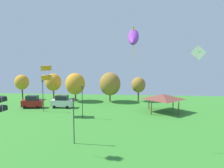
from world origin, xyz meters
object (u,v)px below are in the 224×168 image
parked_car_leftmost (32,102)px  light_post_1 (74,118)px  kite_flying_3 (1,104)px  park_pavilion (163,97)px  treeline_tree_4 (138,85)px  treeline_tree_1 (53,82)px  kite_flying_5 (134,36)px  light_post_2 (82,100)px  kite_flying_6 (198,53)px  parked_car_second_from_left (62,102)px  treeline_tree_2 (75,84)px  kite_flying_0 (47,73)px  light_post_0 (43,94)px  treeline_tree_3 (110,84)px

parked_car_leftmost → light_post_1: size_ratio=0.79×
kite_flying_3 → park_pavilion: 30.59m
park_pavilion → treeline_tree_4: treeline_tree_4 is taller
kite_flying_3 → treeline_tree_1: size_ratio=0.16×
kite_flying_5 → light_post_2: 17.15m
kite_flying_3 → kite_flying_5: (10.07, 8.49, 5.85)m
parked_car_leftmost → treeline_tree_1: size_ratio=0.66×
kite_flying_6 → park_pavilion: 10.42m
parked_car_second_from_left → park_pavilion: park_pavilion is taller
treeline_tree_2 → kite_flying_0: bearing=-97.0°
kite_flying_6 → parked_car_leftmost: size_ratio=0.59×
kite_flying_5 → light_post_0: (-17.44, 15.41, -9.27)m
kite_flying_3 → treeline_tree_3: kite_flying_3 is taller
kite_flying_3 → parked_car_second_from_left: kite_flying_3 is taller
parked_car_leftmost → parked_car_second_from_left: (6.34, 0.65, 0.01)m
parked_car_second_from_left → park_pavilion: size_ratio=0.70×
kite_flying_3 → treeline_tree_2: (-3.61, 34.34, -2.53)m
kite_flying_0 → treeline_tree_3: 17.34m
parked_car_second_from_left → treeline_tree_3: size_ratio=0.63×
park_pavilion → parked_car_second_from_left: bearing=175.0°
kite_flying_3 → treeline_tree_2: bearing=96.0°
kite_flying_5 → treeline_tree_1: kite_flying_5 is taller
kite_flying_5 → kite_flying_6: size_ratio=2.07×
treeline_tree_3 → treeline_tree_4: size_ratio=1.20×
treeline_tree_2 → treeline_tree_4: (15.69, 1.40, -0.27)m
treeline_tree_1 → treeline_tree_2: size_ratio=0.96×
kite_flying_3 → treeline_tree_3: size_ratio=0.15×
park_pavilion → treeline_tree_4: size_ratio=1.07×
kite_flying_3 → light_post_2: bearing=85.7°
treeline_tree_2 → light_post_1: bearing=-75.4°
parked_car_second_from_left → light_post_2: 9.89m
kite_flying_0 → parked_car_second_from_left: (0.54, 6.35, -6.65)m
kite_flying_5 → light_post_2: (-8.56, 11.43, -9.50)m
park_pavilion → treeline_tree_2: size_ratio=0.92×
parked_car_second_from_left → treeline_tree_4: bearing=27.6°
light_post_0 → light_post_1: size_ratio=1.09×
light_post_2 → light_post_0: bearing=155.9°
kite_flying_5 → kite_flying_6: (11.76, 14.22, -1.27)m
light_post_0 → treeline_tree_4: light_post_0 is taller
park_pavilion → treeline_tree_1: bearing=158.3°
light_post_1 → treeline_tree_1: size_ratio=0.84×
kite_flying_5 → parked_car_second_from_left: kite_flying_5 is taller
light_post_0 → treeline_tree_4: size_ratio=1.03×
light_post_1 → kite_flying_6: bearing=35.8°
kite_flying_3 → park_pavilion: kite_flying_3 is taller
kite_flying_6 → light_post_1: 24.68m
kite_flying_5 → treeline_tree_2: (-13.68, 25.85, -8.39)m
light_post_2 → light_post_1: bearing=-82.3°
treeline_tree_4 → light_post_2: bearing=-123.7°
kite_flying_6 → parked_car_second_from_left: (-26.54, 4.63, -10.23)m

